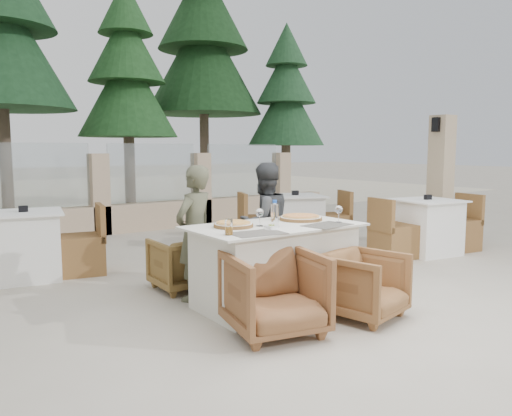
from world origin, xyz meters
TOP-DOWN VIEW (x-y plane):
  - ground at (0.00, 0.00)m, footprint 80.00×80.00m
  - sand_patch at (0.00, 14.00)m, footprint 30.00×16.00m
  - perimeter_wall_far at (0.00, 4.80)m, footprint 10.00×0.34m
  - lantern_pillar at (4.20, 1.00)m, footprint 0.34×0.34m
  - pine_mid_left at (-1.00, 7.50)m, footprint 2.86×2.86m
  - pine_centre at (1.50, 7.20)m, footprint 2.20×2.20m
  - pine_mid_right at (3.80, 7.80)m, footprint 2.99×2.99m
  - pine_far_right at (5.50, 6.50)m, footprint 1.98×1.98m
  - dining_table at (0.04, -0.09)m, footprint 1.60×0.90m
  - placemat_near_left at (-0.37, -0.38)m, footprint 0.48×0.34m
  - placemat_near_right at (0.42, -0.39)m, footprint 0.50×0.37m
  - pizza_left at (-0.35, 0.03)m, footprint 0.37×0.37m
  - pizza_right at (0.44, 0.01)m, footprint 0.56×0.56m
  - water_bottle at (0.00, -0.13)m, footprint 0.08×0.08m
  - wine_glass_centre at (-0.12, -0.07)m, footprint 0.09×0.09m
  - wine_glass_corner at (0.63, -0.33)m, footprint 0.09×0.09m
  - beer_glass_left at (-0.60, -0.30)m, footprint 0.08×0.08m
  - beer_glass_right at (0.26, 0.20)m, footprint 0.09×0.09m
  - olive_dish at (-0.14, -0.28)m, footprint 0.12×0.12m
  - armchair_far_left at (-0.41, 0.92)m, footprint 0.60×0.61m
  - armchair_far_right at (0.38, 0.91)m, footprint 0.62×0.64m
  - armchair_near_left at (-0.41, -0.66)m, footprint 0.86×0.87m
  - armchair_near_right at (0.47, -0.81)m, footprint 0.75×0.76m
  - diner_left at (-0.48, 0.52)m, footprint 0.57×0.48m
  - diner_right at (0.41, 0.58)m, footprint 0.66×0.52m
  - bg_table_a at (-1.67, 2.33)m, footprint 1.77×1.12m
  - bg_table_b at (2.16, 2.14)m, footprint 1.83×1.38m
  - bg_table_c at (3.22, 0.53)m, footprint 1.75×1.08m

SIDE VIEW (x-z plane):
  - ground at x=0.00m, z-range 0.00..0.00m
  - sand_patch at x=0.00m, z-range 0.00..0.01m
  - armchair_far_left at x=-0.41m, z-range 0.00..0.55m
  - armchair_far_right at x=0.38m, z-range 0.00..0.58m
  - armchair_near_right at x=0.47m, z-range 0.00..0.58m
  - armchair_near_left at x=-0.41m, z-range 0.00..0.67m
  - dining_table at x=0.04m, z-range 0.00..0.77m
  - bg_table_a at x=-1.67m, z-range 0.00..0.77m
  - bg_table_b at x=2.16m, z-range 0.00..0.77m
  - bg_table_c at x=3.22m, z-range 0.00..0.77m
  - diner_left at x=-0.48m, z-range 0.00..1.32m
  - diner_right at x=0.41m, z-range 0.00..1.33m
  - placemat_near_left at x=-0.37m, z-range 0.77..0.77m
  - placemat_near_right at x=0.42m, z-range 0.77..0.77m
  - olive_dish at x=-0.14m, z-range 0.77..0.81m
  - pizza_left at x=-0.35m, z-range 0.77..0.82m
  - pizza_right at x=0.44m, z-range 0.77..0.82m
  - perimeter_wall_far at x=0.00m, z-range 0.00..1.60m
  - beer_glass_left at x=-0.60m, z-range 0.77..0.90m
  - beer_glass_right at x=0.26m, z-range 0.77..0.92m
  - wine_glass_centre at x=-0.12m, z-range 0.77..0.95m
  - wine_glass_corner at x=0.63m, z-range 0.77..0.95m
  - water_bottle at x=0.00m, z-range 0.77..1.01m
  - lantern_pillar at x=4.20m, z-range 0.00..2.00m
  - pine_far_right at x=5.50m, z-range 0.00..4.50m
  - pine_centre at x=1.50m, z-range 0.00..5.00m
  - pine_mid_left at x=-1.00m, z-range 0.00..6.50m
  - pine_mid_right at x=3.80m, z-range 0.00..6.80m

